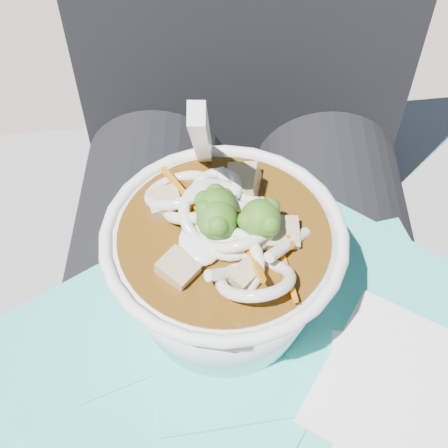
{
  "coord_description": "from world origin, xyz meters",
  "views": [
    {
      "loc": [
        -0.01,
        -0.27,
        1.07
      ],
      "look_at": [
        -0.02,
        -0.02,
        0.75
      ],
      "focal_mm": 50.0,
      "sensor_mm": 36.0,
      "label": 1
    }
  ],
  "objects_px": {
    "udon_bowl": "(224,262)",
    "person_body": "(242,250)",
    "lap": "(243,343)",
    "stone_ledge": "(237,352)",
    "plastic_bag": "(227,341)"
  },
  "relations": [
    {
      "from": "udon_bowl",
      "to": "person_body",
      "type": "bearing_deg",
      "value": 81.34
    },
    {
      "from": "lap",
      "to": "udon_bowl",
      "type": "xyz_separation_m",
      "value": [
        -0.02,
        -0.02,
        0.16
      ]
    },
    {
      "from": "stone_ledge",
      "to": "lap",
      "type": "relative_size",
      "value": 2.08
    },
    {
      "from": "person_body",
      "to": "plastic_bag",
      "type": "relative_size",
      "value": 2.37
    },
    {
      "from": "person_body",
      "to": "plastic_bag",
      "type": "height_order",
      "value": "person_body"
    },
    {
      "from": "lap",
      "to": "person_body",
      "type": "height_order",
      "value": "person_body"
    },
    {
      "from": "person_body",
      "to": "udon_bowl",
      "type": "distance_m",
      "value": 0.18
    },
    {
      "from": "person_body",
      "to": "udon_bowl",
      "type": "relative_size",
      "value": 5.0
    },
    {
      "from": "plastic_bag",
      "to": "stone_ledge",
      "type": "bearing_deg",
      "value": 85.83
    },
    {
      "from": "stone_ledge",
      "to": "lap",
      "type": "height_order",
      "value": "lap"
    },
    {
      "from": "stone_ledge",
      "to": "person_body",
      "type": "xyz_separation_m",
      "value": [
        0.0,
        -0.06,
        0.34
      ]
    },
    {
      "from": "lap",
      "to": "plastic_bag",
      "type": "bearing_deg",
      "value": -107.47
    },
    {
      "from": "lap",
      "to": "plastic_bag",
      "type": "height_order",
      "value": "plastic_bag"
    },
    {
      "from": "lap",
      "to": "udon_bowl",
      "type": "distance_m",
      "value": 0.16
    },
    {
      "from": "lap",
      "to": "person_body",
      "type": "relative_size",
      "value": 0.47
    }
  ]
}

